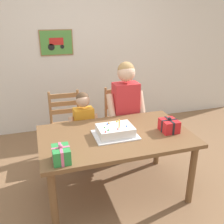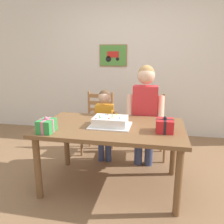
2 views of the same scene
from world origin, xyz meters
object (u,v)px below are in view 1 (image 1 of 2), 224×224
gift_box_beside_cake (169,126)px  chair_left (67,126)px  child_younger (84,124)px  birthday_cake (115,131)px  gift_box_red_large (61,154)px  child_older (126,104)px  dining_table (116,142)px  chair_right (122,119)px

gift_box_beside_cake → chair_left: size_ratio=0.21×
chair_left → child_younger: (0.18, -0.32, 0.15)m
birthday_cake → gift_box_beside_cake: birthday_cake is taller
birthday_cake → gift_box_red_large: size_ratio=2.29×
gift_box_beside_cake → child_younger: bearing=138.7°
child_older → child_younger: size_ratio=1.32×
chair_left → child_older: (0.72, -0.32, 0.36)m
gift_box_red_large → child_younger: bearing=67.9°
dining_table → birthday_cake: 0.14m
chair_right → child_younger: 0.71m
gift_box_red_large → gift_box_beside_cake: 1.18m
child_older → child_younger: (-0.54, 0.00, -0.20)m
chair_right → child_older: 0.49m
dining_table → gift_box_red_large: (-0.60, -0.34, 0.15)m
gift_box_beside_cake → child_older: 0.73m
birthday_cake → child_younger: size_ratio=0.43×
child_older → chair_right: bearing=77.7°
gift_box_red_large → chair_left: chair_left is taller
chair_left → child_younger: child_younger is taller
chair_left → birthday_cake: bearing=-67.5°
gift_box_red_large → gift_box_beside_cake: size_ratio=0.99×
chair_left → chair_right: size_ratio=1.00×
gift_box_red_large → child_younger: size_ratio=0.19×
child_older → child_younger: 0.58m
birthday_cake → child_older: child_older is taller
birthday_cake → child_younger: (-0.21, 0.61, -0.15)m
dining_table → child_younger: (-0.22, 0.59, -0.02)m
gift_box_red_large → chair_left: size_ratio=0.21×
gift_box_beside_cake → child_younger: 1.05m
child_older → chair_left: bearing=155.9°
child_younger → chair_left: bearing=119.0°
gift_box_beside_cake → chair_right: chair_right is taller
chair_right → birthday_cake: bearing=-113.5°
dining_table → child_younger: 0.63m
gift_box_beside_cake → child_older: (-0.24, 0.69, 0.03)m
gift_box_red_large → chair_right: size_ratio=0.21×
gift_box_beside_cake → child_older: size_ratio=0.14×
dining_table → chair_left: (-0.40, 0.92, -0.17)m
gift_box_red_large → birthday_cake: bearing=28.6°
dining_table → child_older: 0.70m
gift_box_red_large → child_older: 1.31m
dining_table → child_older: (0.32, 0.59, 0.19)m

